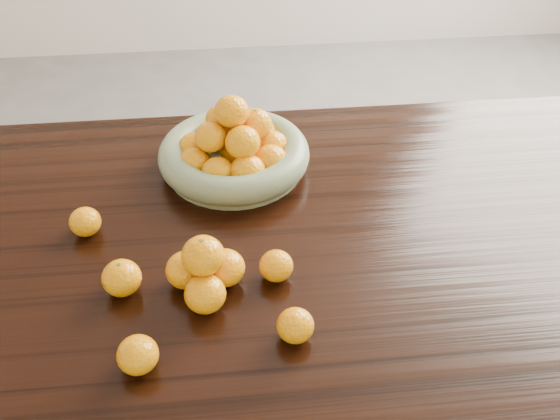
{
  "coord_description": "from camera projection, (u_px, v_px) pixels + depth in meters",
  "views": [
    {
      "loc": [
        -0.05,
        -0.98,
        1.64
      ],
      "look_at": [
        0.04,
        -0.02,
        0.83
      ],
      "focal_mm": 40.0,
      "sensor_mm": 36.0,
      "label": 1
    }
  ],
  "objects": [
    {
      "name": "loose_orange_3",
      "position": [
        85.0,
        222.0,
        1.31
      ],
      "size": [
        0.07,
        0.07,
        0.06
      ],
      "primitive_type": "ellipsoid",
      "color": "#FFA107",
      "rests_on": "dining_table"
    },
    {
      "name": "orange_pyramid",
      "position": [
        205.0,
        271.0,
        1.17
      ],
      "size": [
        0.15,
        0.14,
        0.13
      ],
      "rotation": [
        0.0,
        0.0,
        -0.02
      ],
      "color": "#FFA107",
      "rests_on": "dining_table"
    },
    {
      "name": "dining_table",
      "position": [
        259.0,
        264.0,
        1.38
      ],
      "size": [
        2.0,
        1.0,
        0.75
      ],
      "color": "black",
      "rests_on": "ground"
    },
    {
      "name": "loose_orange_0",
      "position": [
        122.0,
        278.0,
        1.18
      ],
      "size": [
        0.08,
        0.08,
        0.07
      ],
      "primitive_type": "ellipsoid",
      "color": "#FFA107",
      "rests_on": "dining_table"
    },
    {
      "name": "loose_orange_1",
      "position": [
        138.0,
        355.0,
        1.04
      ],
      "size": [
        0.07,
        0.07,
        0.07
      ],
      "primitive_type": "ellipsoid",
      "color": "#FFA107",
      "rests_on": "dining_table"
    },
    {
      "name": "loose_orange_2",
      "position": [
        295.0,
        326.0,
        1.1
      ],
      "size": [
        0.07,
        0.07,
        0.06
      ],
      "primitive_type": "ellipsoid",
      "color": "#FFA107",
      "rests_on": "dining_table"
    },
    {
      "name": "loose_orange_4",
      "position": [
        276.0,
        266.0,
        1.21
      ],
      "size": [
        0.07,
        0.07,
        0.06
      ],
      "primitive_type": "ellipsoid",
      "color": "#FFA107",
      "rests_on": "dining_table"
    },
    {
      "name": "fruit_bowl",
      "position": [
        234.0,
        151.0,
        1.48
      ],
      "size": [
        0.36,
        0.36,
        0.19
      ],
      "rotation": [
        0.0,
        0.0,
        -0.09
      ],
      "color": "gray",
      "rests_on": "dining_table"
    }
  ]
}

